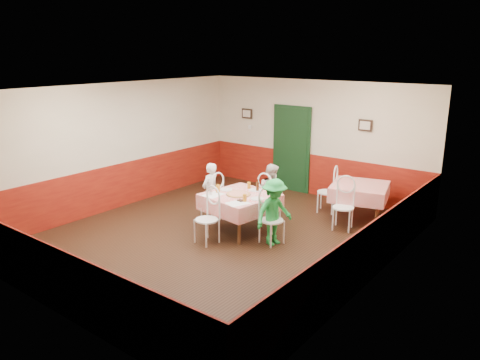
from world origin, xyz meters
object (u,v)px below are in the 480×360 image
Objects in this scene: main_table at (240,213)px; glass_b at (245,198)px; wallet at (241,200)px; chair_far at (269,200)px; diner_far at (271,192)px; pizza at (238,194)px; chair_right at (272,220)px; chair_near at (207,220)px; glass_c at (249,185)px; diner_right at (274,212)px; second_table at (359,202)px; diner_left at (210,192)px; chair_second_a at (327,192)px; beer_bottle at (257,186)px; glass_a at (218,189)px; chair_left at (212,200)px; chair_second_b at (343,208)px.

glass_b is at bearing -41.26° from main_table.
wallet is at bearing -51.01° from main_table.
wallet is at bearing 99.89° from chair_far.
diner_far is (-0.21, 1.19, -0.22)m from glass_b.
pizza is 3.24× the size of glass_b.
chair_near is at bearing 141.18° from chair_right.
glass_c is at bearing 103.61° from main_table.
wallet is (-0.08, -0.03, -0.06)m from glass_b.
chair_far is at bearing 51.93° from diner_right.
chair_far is 1.22m from wallet.
diner_left is at bearing -141.43° from second_table.
glass_c reaches higher than main_table.
chair_second_a is 1.88m from beer_bottle.
chair_far is 8.18× the size of wallet.
chair_far is 4.05× the size of beer_bottle.
glass_a is at bearing -164.08° from pizza.
glass_c is at bearing 74.07° from diner_far.
wallet is (-1.30, -2.41, 0.40)m from second_table.
diner_left is (-0.76, 0.98, 0.16)m from chair_near.
chair_near is at bearing -131.05° from glass_b.
chair_left is 1.20m from chair_far.
diner_right is (1.73, -0.26, 0.17)m from chair_left.
diner_right reaches higher than chair_right.
chair_far is 1.25m from diner_left.
chair_left is 0.72× the size of diner_right.
chair_far and chair_second_a have the same top height.
diner_left reaches higher than wallet.
chair_second_b is 4.05× the size of beer_bottle.
chair_far reaches higher than main_table.
glass_c is 0.60× the size of beer_bottle.
beer_bottle is (0.25, -0.05, 0.04)m from glass_c.
chair_right is 0.65m from glass_b.
glass_a reaches higher than glass_b.
glass_a is (0.42, -0.29, 0.39)m from chair_left.
diner_left is (-1.23, 0.44, -0.22)m from glass_b.
chair_second_b is at bearing 34.08° from beer_bottle.
chair_near is (-0.26, -1.68, 0.00)m from chair_far.
chair_near and chair_second_b have the same top height.
glass_c is (0.74, 0.30, 0.38)m from chair_left.
glass_a is 0.69× the size of beer_bottle.
chair_left is at bearing 95.29° from diner_right.
pizza is 0.44m from glass_b.
glass_a is at bearing -131.40° from second_table.
chair_right is (0.84, -0.13, 0.08)m from main_table.
chair_right is 1.16m from glass_c.
glass_a is at bearing 106.34° from chair_right.
glass_c is 0.11× the size of diner_right.
chair_second_a reaches higher than main_table.
glass_a reaches higher than pizza.
second_table is 0.92× the size of diner_far.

